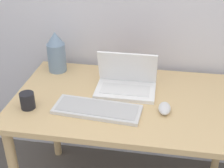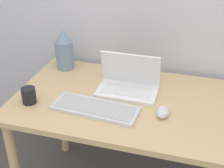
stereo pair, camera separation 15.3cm
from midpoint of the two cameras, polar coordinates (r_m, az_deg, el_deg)
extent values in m
cube|color=tan|center=(1.61, 0.87, -3.25)|extent=(1.22, 0.71, 0.03)
cylinder|color=tan|center=(2.18, -12.54, -5.59)|extent=(0.05, 0.05, 0.69)
cylinder|color=tan|center=(2.08, 17.51, -8.35)|extent=(0.05, 0.05, 0.69)
cube|color=white|center=(1.65, -0.18, -1.27)|extent=(0.31, 0.20, 0.02)
cube|color=silver|center=(1.64, -0.24, -1.10)|extent=(0.26, 0.11, 0.00)
cube|color=white|center=(1.66, 0.19, 2.94)|extent=(0.31, 0.07, 0.19)
cube|color=black|center=(1.67, 0.25, 3.20)|extent=(0.28, 0.06, 0.16)
cube|color=silver|center=(1.51, -5.64, -4.75)|extent=(0.43, 0.19, 0.02)
cube|color=#B2B2B2|center=(1.51, -5.65, -4.43)|extent=(0.40, 0.16, 0.00)
ellipsoid|color=silver|center=(1.50, 6.73, -4.53)|extent=(0.06, 0.10, 0.04)
cylinder|color=slate|center=(1.89, -12.37, 4.70)|extent=(0.11, 0.11, 0.17)
cone|color=slate|center=(1.84, -12.78, 8.14)|extent=(0.10, 0.10, 0.07)
cylinder|color=black|center=(1.59, -17.91, -3.00)|extent=(0.07, 0.07, 0.08)
camera|label=1|loc=(0.08, -92.86, -1.62)|focal=50.00mm
camera|label=2|loc=(0.08, 87.14, 1.62)|focal=50.00mm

